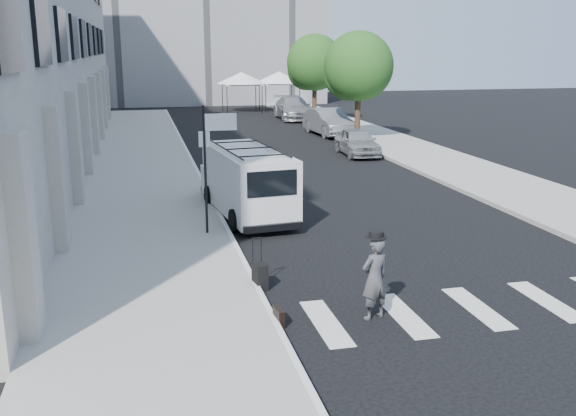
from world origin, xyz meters
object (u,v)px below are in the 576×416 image
briefcase (279,317)px  parked_car_b (329,122)px  businessman (375,278)px  cargo_van (246,181)px  parked_car_a (357,142)px  parked_car_c (293,108)px  suitcase (260,276)px

briefcase → parked_car_b: size_ratio=0.09×
businessman → briefcase: bearing=-23.5°
cargo_van → parked_car_a: bearing=48.4°
businessman → parked_car_b: size_ratio=0.34×
businessman → briefcase: 1.98m
parked_car_b → parked_car_c: bearing=85.5°
cargo_van → parked_car_c: (7.91, 26.39, -0.28)m
businessman → parked_car_c: businessman is taller
cargo_van → parked_car_b: (7.91, 17.45, -0.29)m
suitcase → parked_car_b: bearing=60.6°
suitcase → cargo_van: bearing=73.6°
parked_car_a → parked_car_b: 7.37m
businessman → parked_car_b: (6.83, 25.90, -0.03)m
parked_car_b → parked_car_c: 8.94m
businessman → parked_car_a: size_ratio=0.42×
cargo_van → briefcase: bearing=-101.7°
parked_car_c → cargo_van: bearing=-104.6°
suitcase → parked_car_c: (8.70, 32.80, 0.51)m
briefcase → parked_car_c: parked_car_c is taller
cargo_van → parked_car_b: 19.16m
briefcase → parked_car_c: size_ratio=0.08×
cargo_van → parked_car_a: 12.41m
businessman → briefcase: (-1.87, 0.12, -0.66)m
cargo_van → suitcase: bearing=-103.3°
suitcase → parked_car_b: 25.40m
parked_car_c → parked_car_b: bearing=-87.9°
suitcase → parked_car_b: parked_car_b is taller
parked_car_c → briefcase: bearing=-102.0°
suitcase → parked_car_a: bearing=54.9°
parked_car_a → suitcase: bearing=-112.9°
briefcase → cargo_van: (0.79, 8.33, 0.92)m
briefcase → suitcase: suitcase is taller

